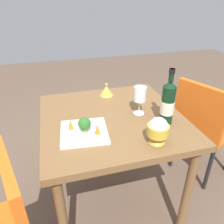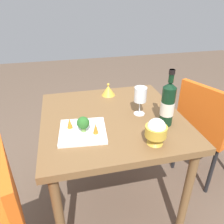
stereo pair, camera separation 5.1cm
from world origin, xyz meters
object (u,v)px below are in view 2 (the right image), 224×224
at_px(rice_bowl, 156,131).
at_px(carrot_garnish_left, 70,123).
at_px(wine_bottle, 168,104).
at_px(chair_by_wall, 205,124).
at_px(wine_glass, 140,95).
at_px(serving_plate, 83,131).
at_px(broccoli_floret, 83,123).
at_px(rice_bowl_lid, 108,90).
at_px(carrot_garnish_right, 96,128).

bearing_deg(rice_bowl, carrot_garnish_left, 152.16).
bearing_deg(carrot_garnish_left, wine_bottle, -6.16).
bearing_deg(chair_by_wall, wine_glass, -104.38).
height_order(serving_plate, broccoli_floret, broccoli_floret).
bearing_deg(rice_bowl_lid, carrot_garnish_right, -109.66).
height_order(chair_by_wall, wine_glass, wine_glass).
bearing_deg(rice_bowl, wine_glass, 85.65).
bearing_deg(broccoli_floret, rice_bowl_lid, 62.64).
bearing_deg(carrot_garnish_right, serving_plate, 145.30).
bearing_deg(wine_bottle, serving_plate, 177.78).
xyz_separation_m(carrot_garnish_left, carrot_garnish_right, (0.13, -0.08, 0.00)).
bearing_deg(carrot_garnish_left, rice_bowl_lid, 53.11).
bearing_deg(chair_by_wall, rice_bowl_lid, -131.43).
distance_m(wine_glass, broccoli_floret, 0.39).
bearing_deg(broccoli_floret, rice_bowl, -26.12).
distance_m(rice_bowl_lid, broccoli_floret, 0.52).
bearing_deg(wine_bottle, rice_bowl, -129.61).
relative_size(wine_bottle, wine_glass, 1.83).
relative_size(wine_bottle, broccoli_floret, 3.81).
height_order(rice_bowl_lid, carrot_garnish_right, rice_bowl_lid).
bearing_deg(wine_glass, carrot_garnish_right, -150.59).
relative_size(rice_bowl_lid, carrot_garnish_right, 1.64).
distance_m(serving_plate, carrot_garnish_left, 0.08).
bearing_deg(wine_bottle, broccoli_floret, 178.92).
relative_size(wine_glass, broccoli_floret, 2.09).
height_order(carrot_garnish_left, carrot_garnish_right, carrot_garnish_right).
bearing_deg(wine_glass, carrot_garnish_left, -168.73).
distance_m(wine_bottle, rice_bowl, 0.21).
height_order(wine_glass, serving_plate, wine_glass).
height_order(rice_bowl, carrot_garnish_left, rice_bowl).
bearing_deg(rice_bowl, rice_bowl_lid, 99.56).
relative_size(wine_bottle, rice_bowl, 2.31).
distance_m(rice_bowl, rice_bowl_lid, 0.63).
distance_m(carrot_garnish_left, carrot_garnish_right, 0.16).
bearing_deg(wine_bottle, chair_by_wall, 26.14).
bearing_deg(broccoli_floret, carrot_garnish_right, -30.31).
relative_size(wine_glass, rice_bowl_lid, 1.79).
height_order(wine_bottle, carrot_garnish_right, wine_bottle).
height_order(chair_by_wall, broccoli_floret, chair_by_wall).
height_order(wine_glass, rice_bowl_lid, wine_glass).
xyz_separation_m(chair_by_wall, broccoli_floret, (-0.94, -0.22, 0.27)).
bearing_deg(wine_glass, broccoli_floret, -159.55).
bearing_deg(serving_plate, broccoli_floret, -65.40).
bearing_deg(chair_by_wall, carrot_garnish_right, -96.41).
distance_m(wine_bottle, serving_plate, 0.49).
distance_m(chair_by_wall, carrot_garnish_left, 1.05).
bearing_deg(rice_bowl, carrot_garnish_right, 154.83).
bearing_deg(carrot_garnish_right, chair_by_wall, 16.16).
distance_m(chair_by_wall, wine_bottle, 0.62).
xyz_separation_m(rice_bowl, broccoli_floret, (-0.34, 0.17, -0.01)).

